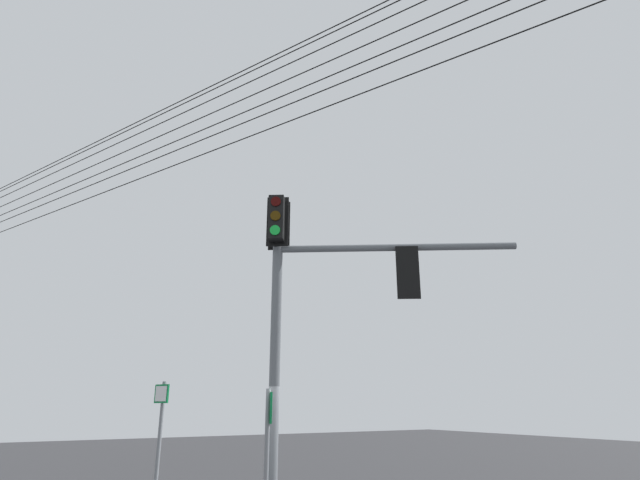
% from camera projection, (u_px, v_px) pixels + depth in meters
% --- Properties ---
extents(signal_mast_assembly, '(4.33, 3.14, 6.23)m').
position_uv_depth(signal_mast_assembly, '(315.00, 284.00, 10.10)').
color(signal_mast_assembly, slate).
rests_on(signal_mast_assembly, ground).
extents(route_sign_primary, '(0.14, 0.28, 2.41)m').
position_uv_depth(route_sign_primary, '(267.00, 456.00, 7.43)').
color(route_sign_primary, slate).
rests_on(route_sign_primary, ground).
extents(route_sign_secondary, '(0.17, 0.35, 2.58)m').
position_uv_depth(route_sign_secondary, '(159.00, 441.00, 9.04)').
color(route_sign_secondary, slate).
rests_on(route_sign_secondary, ground).
extents(overhead_wire_span, '(10.24, 23.49, 2.10)m').
position_uv_depth(overhead_wire_span, '(244.00, 100.00, 12.20)').
color(overhead_wire_span, black).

